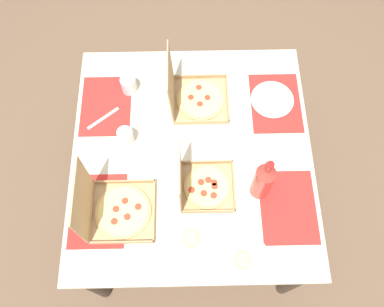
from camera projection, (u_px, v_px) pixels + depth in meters
ground_plane at (192, 200)px, 2.71m from camera, size 6.00×6.00×0.00m
dining_table at (192, 162)px, 2.12m from camera, size 1.26×1.19×0.76m
placemat_near_left at (288, 207)px, 1.91m from camera, size 0.36×0.26×0.00m
placemat_near_right at (276, 103)px, 2.14m from camera, size 0.36×0.26×0.00m
placemat_far_left at (98, 210)px, 1.90m from camera, size 0.36×0.26×0.00m
placemat_far_right at (106, 106)px, 2.13m from camera, size 0.36×0.26×0.00m
pizza_box_corner_left at (202, 185)px, 1.91m from camera, size 0.25×0.26×0.29m
pizza_box_corner_right at (194, 96)px, 2.10m from camera, size 0.28×0.30×0.32m
pizza_box_edge_far at (115, 209)px, 1.85m from camera, size 0.29×0.30×0.33m
plate_far_right at (186, 241)px, 1.83m from camera, size 0.21×0.21×0.03m
plate_far_left at (245, 256)px, 1.81m from camera, size 0.20×0.20×0.03m
plate_near_right at (272, 100)px, 2.14m from camera, size 0.22×0.22×0.02m
soda_bottle at (263, 181)px, 1.82m from camera, size 0.09×0.09×0.32m
cup_clear_left at (126, 137)px, 2.00m from camera, size 0.08×0.08×0.10m
cup_dark at (129, 85)px, 2.13m from camera, size 0.08×0.08×0.10m
fork_by_far_left at (103, 118)px, 2.10m from camera, size 0.13×0.16×0.00m
knife_by_near_left at (264, 154)px, 2.02m from camera, size 0.21×0.02×0.00m
fork_by_near_right at (168, 150)px, 2.03m from camera, size 0.16×0.13×0.00m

